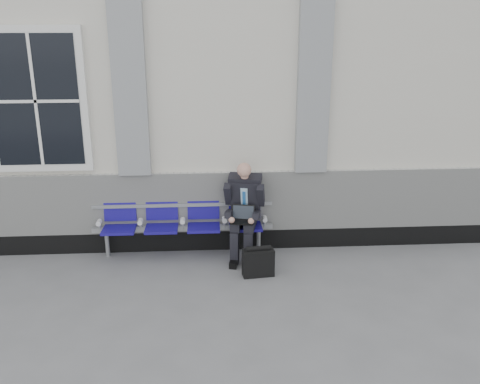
{
  "coord_description": "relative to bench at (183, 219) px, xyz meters",
  "views": [
    {
      "loc": [
        2.63,
        -5.88,
        3.38
      ],
      "look_at": [
        3.05,
        0.9,
        1.08
      ],
      "focal_mm": 40.0,
      "sensor_mm": 36.0,
      "label": 1
    }
  ],
  "objects": [
    {
      "name": "briefcase",
      "position": [
        1.02,
        -0.75,
        -0.35
      ],
      "size": [
        0.44,
        0.23,
        0.43
      ],
      "color": "black",
      "rests_on": "ground"
    },
    {
      "name": "businessman",
      "position": [
        0.88,
        -0.13,
        0.21
      ],
      "size": [
        0.6,
        0.81,
        1.41
      ],
      "color": "black",
      "rests_on": "ground"
    },
    {
      "name": "station_building",
      "position": [
        -2.27,
        2.15,
        1.67
      ],
      "size": [
        14.4,
        4.4,
        4.49
      ],
      "color": "silver",
      "rests_on": "ground"
    },
    {
      "name": "bench",
      "position": [
        0.0,
        0.0,
        0.0
      ],
      "size": [
        2.6,
        0.47,
        0.91
      ],
      "color": "#9EA0A3",
      "rests_on": "ground"
    }
  ]
}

